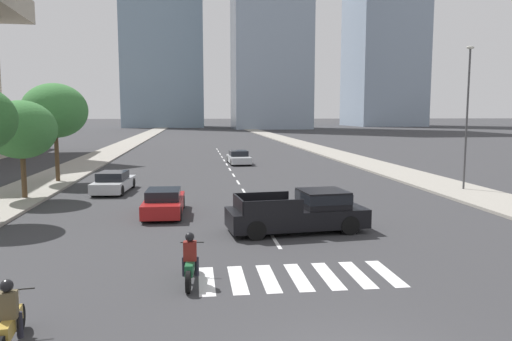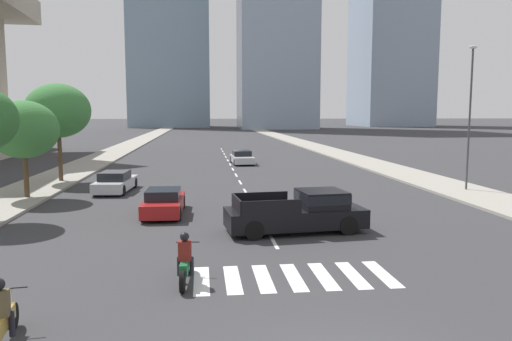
{
  "view_description": "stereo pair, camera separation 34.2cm",
  "coord_description": "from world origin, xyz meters",
  "px_view_note": "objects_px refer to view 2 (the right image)",
  "views": [
    {
      "loc": [
        -2.99,
        -8.23,
        4.82
      ],
      "look_at": [
        0.0,
        15.48,
        2.0
      ],
      "focal_mm": 34.37,
      "sensor_mm": 36.0,
      "label": 1
    },
    {
      "loc": [
        -2.65,
        -8.27,
        4.82
      ],
      "look_at": [
        0.0,
        15.48,
        2.0
      ],
      "focal_mm": 34.37,
      "sensor_mm": 36.0,
      "label": 2
    }
  ],
  "objects_px": {
    "pickup_truck": "(302,212)",
    "street_tree_third": "(58,111)",
    "motorcycle_lead": "(185,263)",
    "street_lamp_east": "(470,108)",
    "sedan_silver_2": "(242,158)",
    "sedan_silver_0": "(116,182)",
    "street_tree_second": "(24,130)",
    "sedan_red_1": "(164,202)",
    "motorcycle_trailing": "(2,319)"
  },
  "relations": [
    {
      "from": "pickup_truck",
      "to": "street_tree_third",
      "type": "xyz_separation_m",
      "value": [
        -13.77,
        15.77,
        4.15
      ]
    },
    {
      "from": "motorcycle_lead",
      "to": "street_lamp_east",
      "type": "bearing_deg",
      "value": -44.91
    },
    {
      "from": "sedan_silver_2",
      "to": "street_lamp_east",
      "type": "height_order",
      "value": "street_lamp_east"
    },
    {
      "from": "pickup_truck",
      "to": "sedan_silver_0",
      "type": "relative_size",
      "value": 1.22
    },
    {
      "from": "sedan_silver_2",
      "to": "street_tree_third",
      "type": "relative_size",
      "value": 0.7
    },
    {
      "from": "street_lamp_east",
      "to": "street_tree_second",
      "type": "relative_size",
      "value": 1.61
    },
    {
      "from": "motorcycle_lead",
      "to": "street_tree_third",
      "type": "xyz_separation_m",
      "value": [
        -9.24,
        21.36,
        4.38
      ]
    },
    {
      "from": "sedan_silver_0",
      "to": "street_tree_second",
      "type": "bearing_deg",
      "value": 121.77
    },
    {
      "from": "sedan_silver_0",
      "to": "sedan_silver_2",
      "type": "distance_m",
      "value": 18.09
    },
    {
      "from": "street_lamp_east",
      "to": "street_tree_second",
      "type": "height_order",
      "value": "street_lamp_east"
    },
    {
      "from": "street_lamp_east",
      "to": "street_tree_third",
      "type": "bearing_deg",
      "value": 165.08
    },
    {
      "from": "motorcycle_lead",
      "to": "sedan_silver_2",
      "type": "height_order",
      "value": "motorcycle_lead"
    },
    {
      "from": "street_lamp_east",
      "to": "street_tree_third",
      "type": "height_order",
      "value": "street_lamp_east"
    },
    {
      "from": "sedan_red_1",
      "to": "motorcycle_lead",
      "type": "bearing_deg",
      "value": -170.68
    },
    {
      "from": "sedan_red_1",
      "to": "sedan_silver_2",
      "type": "height_order",
      "value": "sedan_silver_2"
    },
    {
      "from": "motorcycle_trailing",
      "to": "street_tree_third",
      "type": "height_order",
      "value": "street_tree_third"
    },
    {
      "from": "sedan_silver_0",
      "to": "sedan_red_1",
      "type": "xyz_separation_m",
      "value": [
        3.46,
        -7.23,
        -0.01
      ]
    },
    {
      "from": "motorcycle_trailing",
      "to": "sedan_red_1",
      "type": "height_order",
      "value": "motorcycle_trailing"
    },
    {
      "from": "motorcycle_trailing",
      "to": "sedan_silver_0",
      "type": "bearing_deg",
      "value": -3.64
    },
    {
      "from": "motorcycle_lead",
      "to": "sedan_red_1",
      "type": "relative_size",
      "value": 0.51
    },
    {
      "from": "sedan_silver_0",
      "to": "sedan_red_1",
      "type": "distance_m",
      "value": 8.01
    },
    {
      "from": "sedan_silver_2",
      "to": "motorcycle_trailing",
      "type": "bearing_deg",
      "value": -15.03
    },
    {
      "from": "sedan_silver_0",
      "to": "sedan_silver_2",
      "type": "relative_size",
      "value": 1.02
    },
    {
      "from": "pickup_truck",
      "to": "sedan_silver_0",
      "type": "distance_m",
      "value": 14.61
    },
    {
      "from": "motorcycle_trailing",
      "to": "street_tree_third",
      "type": "bearing_deg",
      "value": 5.86
    },
    {
      "from": "motorcycle_lead",
      "to": "street_lamp_east",
      "type": "relative_size",
      "value": 0.26
    },
    {
      "from": "sedan_silver_0",
      "to": "street_tree_third",
      "type": "distance_m",
      "value": 7.7
    },
    {
      "from": "pickup_truck",
      "to": "street_lamp_east",
      "type": "relative_size",
      "value": 0.67
    },
    {
      "from": "pickup_truck",
      "to": "street_tree_second",
      "type": "xyz_separation_m",
      "value": [
        -13.77,
        9.03,
        3.09
      ]
    },
    {
      "from": "sedan_silver_2",
      "to": "street_lamp_east",
      "type": "distance_m",
      "value": 22.3
    },
    {
      "from": "street_lamp_east",
      "to": "sedan_silver_0",
      "type": "bearing_deg",
      "value": 173.62
    },
    {
      "from": "sedan_silver_0",
      "to": "sedan_red_1",
      "type": "height_order",
      "value": "sedan_silver_0"
    },
    {
      "from": "street_lamp_east",
      "to": "street_tree_second",
      "type": "bearing_deg",
      "value": 179.64
    },
    {
      "from": "motorcycle_lead",
      "to": "street_lamp_east",
      "type": "height_order",
      "value": "street_lamp_east"
    },
    {
      "from": "sedan_silver_2",
      "to": "street_tree_second",
      "type": "height_order",
      "value": "street_tree_second"
    },
    {
      "from": "motorcycle_lead",
      "to": "motorcycle_trailing",
      "type": "height_order",
      "value": "same"
    },
    {
      "from": "sedan_red_1",
      "to": "motorcycle_trailing",
      "type": "bearing_deg",
      "value": 171.48
    },
    {
      "from": "motorcycle_lead",
      "to": "street_tree_third",
      "type": "height_order",
      "value": "street_tree_third"
    },
    {
      "from": "sedan_silver_0",
      "to": "street_lamp_east",
      "type": "bearing_deg",
      "value": -91.2
    },
    {
      "from": "sedan_silver_0",
      "to": "street_lamp_east",
      "type": "relative_size",
      "value": 0.55
    },
    {
      "from": "motorcycle_trailing",
      "to": "pickup_truck",
      "type": "xyz_separation_m",
      "value": [
        8.17,
        9.07,
        0.23
      ]
    },
    {
      "from": "sedan_red_1",
      "to": "sedan_silver_0",
      "type": "bearing_deg",
      "value": 27.13
    },
    {
      "from": "motorcycle_trailing",
      "to": "pickup_truck",
      "type": "relative_size",
      "value": 0.39
    },
    {
      "from": "motorcycle_lead",
      "to": "sedan_red_1",
      "type": "height_order",
      "value": "motorcycle_lead"
    },
    {
      "from": "motorcycle_trailing",
      "to": "street_lamp_east",
      "type": "height_order",
      "value": "street_lamp_east"
    },
    {
      "from": "motorcycle_trailing",
      "to": "street_tree_third",
      "type": "distance_m",
      "value": 25.83
    },
    {
      "from": "motorcycle_trailing",
      "to": "street_lamp_east",
      "type": "bearing_deg",
      "value": -55.34
    },
    {
      "from": "street_lamp_east",
      "to": "street_tree_third",
      "type": "relative_size",
      "value": 1.3
    },
    {
      "from": "street_lamp_east",
      "to": "street_tree_third",
      "type": "xyz_separation_m",
      "value": [
        -25.88,
        6.89,
        -0.13
      ]
    },
    {
      "from": "motorcycle_lead",
      "to": "sedan_silver_0",
      "type": "bearing_deg",
      "value": 19.91
    }
  ]
}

